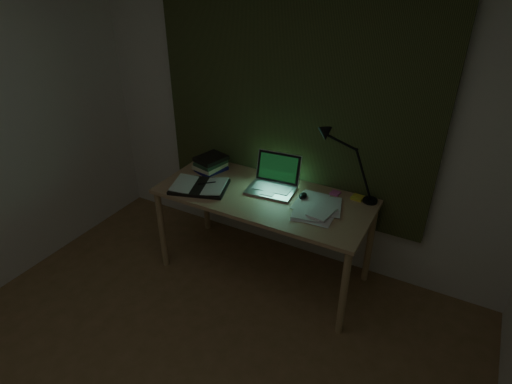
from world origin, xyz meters
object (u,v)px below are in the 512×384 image
desk (263,235)px  desk_lamp (375,167)px  open_textbook (199,186)px  loose_papers (316,210)px  book_stack (211,164)px  laptop (271,177)px

desk → desk_lamp: (0.72, 0.28, 0.65)m
desk → desk_lamp: 1.01m
open_textbook → loose_papers: (0.91, 0.12, -0.01)m
open_textbook → book_stack: (-0.09, 0.30, 0.04)m
loose_papers → desk_lamp: (0.30, 0.30, 0.27)m
desk → book_stack: book_stack is taller
desk_lamp → laptop: bearing=-165.2°
desk → laptop: (0.02, 0.07, 0.49)m
desk_lamp → desk: bearing=-160.4°
book_stack → desk: bearing=-15.0°
open_textbook → loose_papers: open_textbook is taller
desk_lamp → book_stack: bearing=-175.9°
book_stack → loose_papers: size_ratio=0.69×
desk → open_textbook: 0.63m
laptop → loose_papers: (0.40, -0.10, -0.12)m
open_textbook → desk_lamp: (1.20, 0.42, 0.27)m
desk → desk_lamp: bearing=21.3°
book_stack → desk_lamp: 1.32m
desk → book_stack: bearing=165.0°
open_textbook → loose_papers: 0.91m
loose_papers → desk_lamp: size_ratio=0.60×
laptop → loose_papers: bearing=-19.4°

